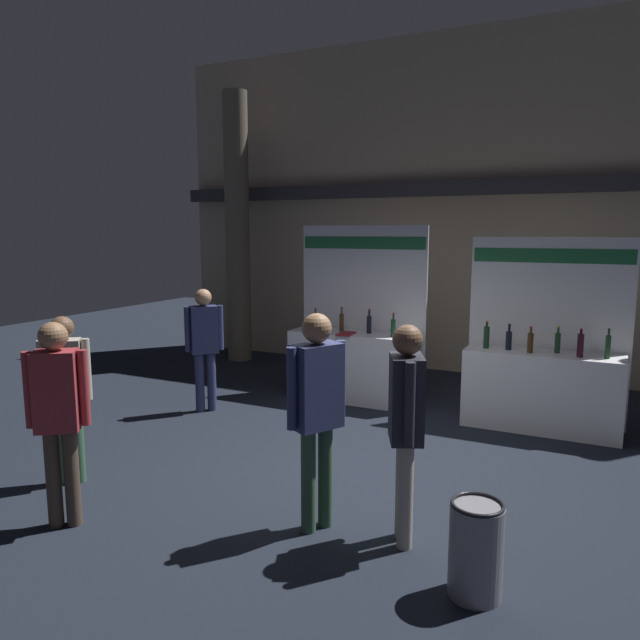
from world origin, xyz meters
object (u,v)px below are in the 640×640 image
trash_bin (476,549)px  visitor_2 (406,415)px  visitor_3 (204,340)px  exhibitor_booth_1 (542,382)px  visitor_0 (66,387)px  visitor_4 (58,407)px  exhibitor_booth_0 (355,358)px  visitor_1 (317,401)px

trash_bin → visitor_2: 1.08m
visitor_3 → exhibitor_booth_1: bearing=150.5°
trash_bin → visitor_0: bearing=178.5°
visitor_2 → visitor_4: (-2.67, -1.00, -0.02)m
visitor_3 → visitor_4: 3.27m
exhibitor_booth_1 → visitor_0: size_ratio=1.43×
visitor_2 → trash_bin: bearing=-148.6°
exhibitor_booth_0 → visitor_0: size_ratio=1.53×
exhibitor_booth_1 → visitor_4: bearing=-127.4°
trash_bin → visitor_0: visitor_0 is taller
visitor_4 → visitor_1: bearing=169.1°
visitor_0 → visitor_4: (0.65, -0.64, 0.07)m
visitor_1 → visitor_4: size_ratio=1.04×
visitor_0 → visitor_3: (-0.23, 2.51, 0.03)m
trash_bin → visitor_3: 5.00m
visitor_0 → exhibitor_booth_0: bearing=-150.1°
visitor_0 → visitor_1: visitor_1 is taller
exhibitor_booth_1 → trash_bin: exhibitor_booth_1 is taller
visitor_3 → visitor_4: visitor_4 is taller
trash_bin → visitor_1: bearing=165.7°
visitor_0 → visitor_4: size_ratio=0.95×
visitor_1 → visitor_4: 2.14m
visitor_1 → visitor_2: bearing=-53.4°
exhibitor_booth_0 → exhibitor_booth_1: bearing=-3.9°
visitor_0 → visitor_2: size_ratio=0.94×
exhibitor_booth_0 → exhibitor_booth_1: 2.63m
trash_bin → visitor_1: visitor_1 is taller
exhibitor_booth_1 → visitor_1: exhibitor_booth_1 is taller
visitor_3 → visitor_1: bearing=95.4°
visitor_1 → visitor_3: (-2.83, 2.26, -0.10)m
trash_bin → visitor_4: 3.45m
visitor_2 → visitor_3: size_ratio=1.04×
exhibitor_booth_0 → visitor_1: size_ratio=1.40×
visitor_2 → visitor_3: visitor_2 is taller
visitor_2 → visitor_4: visitor_2 is taller
trash_bin → visitor_3: bearing=148.2°
exhibitor_booth_1 → visitor_3: size_ratio=1.41×
visitor_4 → exhibitor_booth_1: bearing=-163.0°
trash_bin → visitor_0: (-3.98, 0.10, 0.64)m
visitor_3 → visitor_2: bearing=102.8°
visitor_4 → exhibitor_booth_0: bearing=-134.8°
trash_bin → visitor_0: 4.03m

